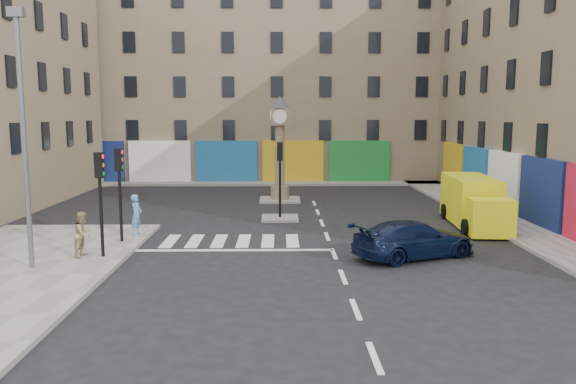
{
  "coord_description": "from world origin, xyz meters",
  "views": [
    {
      "loc": [
        -2.02,
        -19.33,
        5.14
      ],
      "look_at": [
        -1.67,
        3.41,
        2.0
      ],
      "focal_mm": 35.0,
      "sensor_mm": 36.0,
      "label": 1
    }
  ],
  "objects_px": {
    "traffic_light_left_near": "(100,187)",
    "traffic_light_left_far": "(119,180)",
    "pedestrian_blue": "(136,215)",
    "pedestrian_tan": "(83,234)",
    "clock_pillar": "(280,142)",
    "yellow_van": "(474,202)",
    "lamp_post": "(23,126)",
    "traffic_light_island": "(280,167)",
    "navy_sedan": "(414,239)"
  },
  "relations": [
    {
      "from": "yellow_van",
      "to": "pedestrian_tan",
      "type": "xyz_separation_m",
      "value": [
        -15.98,
        -6.01,
        -0.16
      ]
    },
    {
      "from": "lamp_post",
      "to": "clock_pillar",
      "type": "relative_size",
      "value": 1.36
    },
    {
      "from": "traffic_light_left_near",
      "to": "clock_pillar",
      "type": "distance_m",
      "value": 15.19
    },
    {
      "from": "traffic_light_island",
      "to": "clock_pillar",
      "type": "relative_size",
      "value": 0.61
    },
    {
      "from": "traffic_light_left_near",
      "to": "pedestrian_tan",
      "type": "relative_size",
      "value": 2.3
    },
    {
      "from": "clock_pillar",
      "to": "yellow_van",
      "type": "height_order",
      "value": "clock_pillar"
    },
    {
      "from": "traffic_light_left_far",
      "to": "pedestrian_blue",
      "type": "bearing_deg",
      "value": 76.21
    },
    {
      "from": "traffic_light_island",
      "to": "pedestrian_tan",
      "type": "relative_size",
      "value": 2.3
    },
    {
      "from": "traffic_light_island",
      "to": "pedestrian_blue",
      "type": "relative_size",
      "value": 2.17
    },
    {
      "from": "traffic_light_left_near",
      "to": "traffic_light_left_far",
      "type": "relative_size",
      "value": 1.0
    },
    {
      "from": "traffic_light_island",
      "to": "yellow_van",
      "type": "relative_size",
      "value": 0.59
    },
    {
      "from": "traffic_light_left_far",
      "to": "pedestrian_blue",
      "type": "height_order",
      "value": "traffic_light_left_far"
    },
    {
      "from": "traffic_light_left_far",
      "to": "pedestrian_blue",
      "type": "xyz_separation_m",
      "value": [
        0.3,
        1.22,
        -1.62
      ]
    },
    {
      "from": "traffic_light_left_far",
      "to": "pedestrian_blue",
      "type": "relative_size",
      "value": 2.17
    },
    {
      "from": "pedestrian_blue",
      "to": "pedestrian_tan",
      "type": "bearing_deg",
      "value": 173.86
    },
    {
      "from": "traffic_light_left_far",
      "to": "yellow_van",
      "type": "distance_m",
      "value": 15.8
    },
    {
      "from": "traffic_light_island",
      "to": "clock_pillar",
      "type": "height_order",
      "value": "clock_pillar"
    },
    {
      "from": "traffic_light_left_far",
      "to": "lamp_post",
      "type": "relative_size",
      "value": 0.45
    },
    {
      "from": "traffic_light_island",
      "to": "traffic_light_left_near",
      "type": "bearing_deg",
      "value": -128.93
    },
    {
      "from": "navy_sedan",
      "to": "yellow_van",
      "type": "bearing_deg",
      "value": -59.6
    },
    {
      "from": "navy_sedan",
      "to": "pedestrian_blue",
      "type": "distance_m",
      "value": 11.36
    },
    {
      "from": "clock_pillar",
      "to": "pedestrian_blue",
      "type": "distance_m",
      "value": 12.08
    },
    {
      "from": "traffic_light_island",
      "to": "lamp_post",
      "type": "height_order",
      "value": "lamp_post"
    },
    {
      "from": "lamp_post",
      "to": "pedestrian_tan",
      "type": "bearing_deg",
      "value": 49.72
    },
    {
      "from": "yellow_van",
      "to": "lamp_post",
      "type": "bearing_deg",
      "value": -152.26
    },
    {
      "from": "lamp_post",
      "to": "clock_pillar",
      "type": "height_order",
      "value": "lamp_post"
    },
    {
      "from": "traffic_light_left_near",
      "to": "lamp_post",
      "type": "relative_size",
      "value": 0.45
    },
    {
      "from": "traffic_light_left_near",
      "to": "pedestrian_tan",
      "type": "xyz_separation_m",
      "value": [
        -0.68,
        0.04,
        -1.67
      ]
    },
    {
      "from": "navy_sedan",
      "to": "pedestrian_blue",
      "type": "xyz_separation_m",
      "value": [
        -10.84,
        3.37,
        0.33
      ]
    },
    {
      "from": "traffic_light_left_far",
      "to": "yellow_van",
      "type": "bearing_deg",
      "value": 13.39
    },
    {
      "from": "traffic_light_left_far",
      "to": "yellow_van",
      "type": "relative_size",
      "value": 0.59
    },
    {
      "from": "lamp_post",
      "to": "yellow_van",
      "type": "bearing_deg",
      "value": 23.4
    },
    {
      "from": "traffic_light_island",
      "to": "pedestrian_blue",
      "type": "height_order",
      "value": "traffic_light_island"
    },
    {
      "from": "traffic_light_island",
      "to": "clock_pillar",
      "type": "bearing_deg",
      "value": 90.0
    },
    {
      "from": "traffic_light_island",
      "to": "clock_pillar",
      "type": "xyz_separation_m",
      "value": [
        0.0,
        6.0,
        0.96
      ]
    },
    {
      "from": "lamp_post",
      "to": "navy_sedan",
      "type": "bearing_deg",
      "value": 7.21
    },
    {
      "from": "clock_pillar",
      "to": "pedestrian_tan",
      "type": "xyz_separation_m",
      "value": [
        -6.98,
        -13.76,
        -2.59
      ]
    },
    {
      "from": "clock_pillar",
      "to": "lamp_post",
      "type": "bearing_deg",
      "value": -118.35
    },
    {
      "from": "navy_sedan",
      "to": "yellow_van",
      "type": "height_order",
      "value": "yellow_van"
    },
    {
      "from": "traffic_light_left_far",
      "to": "navy_sedan",
      "type": "relative_size",
      "value": 0.8
    },
    {
      "from": "pedestrian_blue",
      "to": "lamp_post",
      "type": "bearing_deg",
      "value": 165.54
    },
    {
      "from": "traffic_light_left_near",
      "to": "pedestrian_tan",
      "type": "bearing_deg",
      "value": 176.98
    },
    {
      "from": "traffic_light_left_near",
      "to": "pedestrian_blue",
      "type": "xyz_separation_m",
      "value": [
        0.3,
        3.62,
        -1.62
      ]
    },
    {
      "from": "clock_pillar",
      "to": "yellow_van",
      "type": "distance_m",
      "value": 12.12
    },
    {
      "from": "lamp_post",
      "to": "pedestrian_blue",
      "type": "xyz_separation_m",
      "value": [
        2.2,
        5.02,
        -3.79
      ]
    },
    {
      "from": "yellow_van",
      "to": "pedestrian_tan",
      "type": "height_order",
      "value": "yellow_van"
    },
    {
      "from": "pedestrian_tan",
      "to": "clock_pillar",
      "type": "bearing_deg",
      "value": -15.61
    },
    {
      "from": "traffic_light_island",
      "to": "pedestrian_blue",
      "type": "xyz_separation_m",
      "value": [
        -6.0,
        -4.18,
        -1.59
      ]
    },
    {
      "from": "clock_pillar",
      "to": "yellow_van",
      "type": "bearing_deg",
      "value": -40.76
    },
    {
      "from": "pedestrian_blue",
      "to": "pedestrian_tan",
      "type": "xyz_separation_m",
      "value": [
        -0.98,
        -3.59,
        -0.05
      ]
    }
  ]
}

